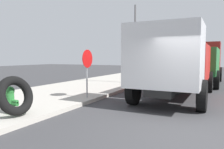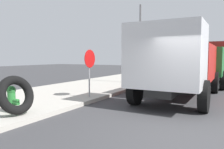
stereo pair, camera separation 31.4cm
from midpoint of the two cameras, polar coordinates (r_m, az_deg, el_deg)
name	(u,v)px [view 1 (the left image)]	position (r m, az deg, el deg)	size (l,w,h in m)	color
ground_plane	(188,133)	(5.82, 17.65, -14.33)	(80.00, 80.00, 0.00)	#38383A
sidewalk_curb	(6,105)	(9.28, -26.57, -7.05)	(36.00, 5.00, 0.15)	#ADA89E
fire_hydrant	(10,99)	(7.43, -25.87, -5.76)	(0.27, 0.61, 0.83)	#2D8438
loose_tire	(15,96)	(7.04, -24.87, -4.98)	(1.17, 1.17, 0.26)	black
stop_sign	(87,64)	(9.36, -7.37, 2.58)	(0.76, 0.08, 2.02)	gray
dump_truck_red	(177,63)	(10.26, 15.56, 2.96)	(7.02, 2.84, 3.00)	red
dump_truck_green	(199,61)	(16.53, 21.08, 3.36)	(7.07, 2.96, 3.00)	#237033
street_light_pole	(135,44)	(14.63, 5.36, 7.76)	(0.12, 0.12, 5.08)	#595B5E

